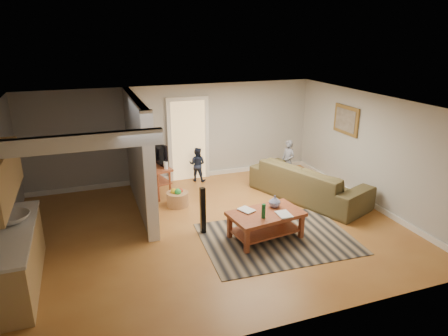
{
  "coord_description": "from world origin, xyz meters",
  "views": [
    {
      "loc": [
        -2.2,
        -6.88,
        3.78
      ],
      "look_at": [
        0.4,
        0.43,
        1.1
      ],
      "focal_mm": 32.0,
      "sensor_mm": 36.0,
      "label": 1
    }
  ],
  "objects": [
    {
      "name": "toy_basket",
      "position": [
        -0.41,
        1.31,
        0.18
      ],
      "size": [
        0.49,
        0.49,
        0.44
      ],
      "color": "#966B41",
      "rests_on": "ground"
    },
    {
      "name": "sofa",
      "position": [
        2.6,
        0.7,
        0.0
      ],
      "size": [
        2.08,
        3.04,
        0.83
      ],
      "primitive_type": "imported",
      "rotation": [
        0.0,
        0.0,
        1.95
      ],
      "color": "#494224",
      "rests_on": "ground"
    },
    {
      "name": "toddler",
      "position": [
        0.46,
        2.7,
        0.0
      ],
      "size": [
        0.56,
        0.53,
        0.91
      ],
      "primitive_type": "imported",
      "rotation": [
        0.0,
        0.0,
        2.57
      ],
      "color": "#1B2339",
      "rests_on": "ground"
    },
    {
      "name": "area_rug",
      "position": [
        1.04,
        -0.83,
        0.01
      ],
      "size": [
        2.93,
        2.21,
        0.01
      ],
      "primitive_type": "cube",
      "rotation": [
        0.0,
        0.0,
        -0.05
      ],
      "color": "black",
      "rests_on": "ground"
    },
    {
      "name": "coffee_table",
      "position": [
        0.85,
        -0.7,
        0.42
      ],
      "size": [
        1.47,
        0.98,
        0.81
      ],
      "rotation": [
        0.0,
        0.0,
        0.14
      ],
      "color": "maroon",
      "rests_on": "ground"
    },
    {
      "name": "speaker_left",
      "position": [
        -0.23,
        -0.13,
        0.48
      ],
      "size": [
        0.1,
        0.1,
        0.96
      ],
      "primitive_type": "cube",
      "rotation": [
        0.0,
        0.0,
        0.01
      ],
      "color": "black",
      "rests_on": "ground"
    },
    {
      "name": "tv_console",
      "position": [
        -0.74,
        2.2,
        0.68
      ],
      "size": [
        0.73,
        1.26,
        1.02
      ],
      "rotation": [
        0.0,
        0.0,
        0.25
      ],
      "color": "maroon",
      "rests_on": "ground"
    },
    {
      "name": "room_shell",
      "position": [
        -1.07,
        0.43,
        1.46
      ],
      "size": [
        7.54,
        6.02,
        2.52
      ],
      "color": "#B1AFA9",
      "rests_on": "ground"
    },
    {
      "name": "speaker_right",
      "position": [
        -1.0,
        2.42,
        0.53
      ],
      "size": [
        0.12,
        0.12,
        1.06
      ],
      "primitive_type": "cube",
      "rotation": [
        0.0,
        0.0,
        0.16
      ],
      "color": "black",
      "rests_on": "ground"
    },
    {
      "name": "child",
      "position": [
        2.68,
        1.87,
        0.0
      ],
      "size": [
        0.38,
        0.47,
        1.12
      ],
      "primitive_type": "imported",
      "rotation": [
        0.0,
        0.0,
        -1.24
      ],
      "color": "slate",
      "rests_on": "ground"
    },
    {
      "name": "ground",
      "position": [
        0.0,
        0.0,
        0.0
      ],
      "size": [
        7.5,
        7.5,
        0.0
      ],
      "primitive_type": "plane",
      "color": "#975726",
      "rests_on": "ground"
    }
  ]
}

